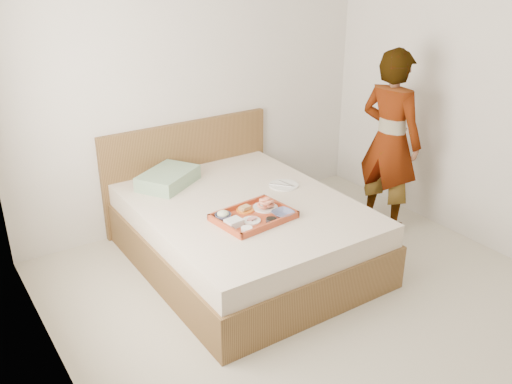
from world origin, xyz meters
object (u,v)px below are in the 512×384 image
object	(u,v)px
person	(390,141)
tray	(254,216)
bed	(244,232)
dinner_plate	(284,185)

from	to	relation	value
person	tray	bearing A→B (deg)	84.87
bed	tray	bearing A→B (deg)	-107.85
tray	person	xyz separation A→B (m)	(1.53, 0.13, 0.26)
dinner_plate	person	size ratio (longest dim) A/B	0.15
tray	dinner_plate	world-z (taller)	tray
bed	tray	size ratio (longest dim) A/B	3.57
tray	dinner_plate	distance (m)	0.68
dinner_plate	person	bearing A→B (deg)	-14.29
person	bed	bearing A→B (deg)	74.13
person	dinner_plate	bearing A→B (deg)	65.60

